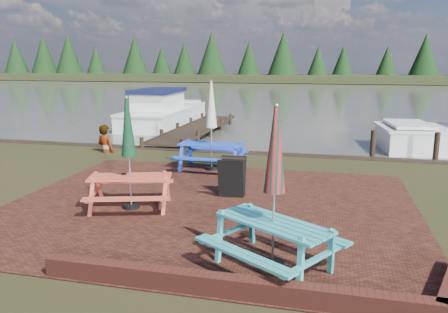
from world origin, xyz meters
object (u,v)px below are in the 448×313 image
picnic_table_teal (274,214)px  chalkboard (232,177)px  person (104,125)px  picnic_table_red (130,171)px  jetty (196,129)px  picnic_table_blue (211,140)px  boat_jetty (163,113)px

picnic_table_teal → chalkboard: (-1.42, 3.43, -0.40)m
chalkboard → person: person is taller
picnic_table_red → jetty: bearing=83.4°
picnic_table_teal → picnic_table_blue: bearing=145.7°
jetty → person: bearing=-108.0°
picnic_table_red → picnic_table_blue: bearing=62.0°
boat_jetty → picnic_table_teal: bearing=-64.3°
boat_jetty → jetty: bearing=-47.3°
picnic_table_teal → picnic_table_blue: 6.46m
chalkboard → boat_jetty: size_ratio=0.13×
boat_jetty → person: size_ratio=3.89×
boat_jetty → person: 8.20m
picnic_table_red → boat_jetty: bearing=92.2°
picnic_table_red → chalkboard: picnic_table_red is taller
picnic_table_teal → person: (-6.99, 7.57, 0.08)m
picnic_table_red → jetty: 10.99m
picnic_table_blue → jetty: bearing=113.1°
picnic_table_teal → chalkboard: 3.73m
picnic_table_teal → jetty: 13.94m
chalkboard → jetty: 10.22m
picnic_table_teal → person: bearing=164.6°
chalkboard → person: (-5.57, 4.14, 0.48)m
chalkboard → person: size_ratio=0.49×
picnic_table_red → boat_jetty: size_ratio=0.32×
picnic_table_teal → jetty: size_ratio=0.28×
jetty → boat_jetty: 3.91m
picnic_table_teal → picnic_table_red: (-3.39, 2.09, -0.04)m
jetty → boat_jetty: bearing=133.9°
picnic_table_teal → picnic_table_blue: (-2.60, 5.91, 0.03)m
chalkboard → person: 6.95m
picnic_table_red → picnic_table_blue: (0.78, 3.82, 0.07)m
picnic_table_blue → chalkboard: (1.18, -2.48, -0.42)m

